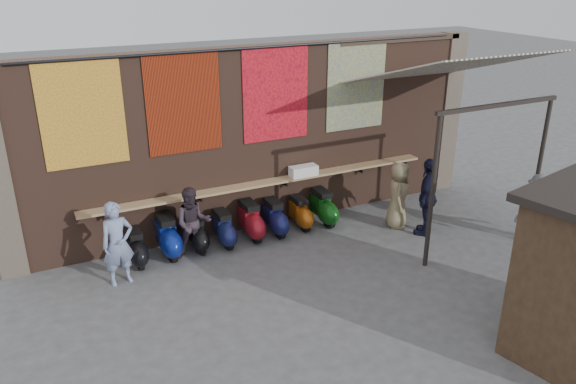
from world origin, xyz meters
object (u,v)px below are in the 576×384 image
object	(u,v)px
scooter_stool_4	(251,221)
scooter_stool_7	(323,207)
scooter_stool_3	(224,229)
shopper_tan	(398,195)
diner_right	(193,223)
scooter_stool_1	(168,237)
scooter_stool_6	(300,213)
diner_left	(118,244)
scooter_stool_5	(275,218)
shopper_navy	(428,197)
shopper_grey	(538,208)
shelf_box	(303,171)
scooter_stool_0	(137,248)
scooter_stool_2	(197,234)

from	to	relation	value
scooter_stool_4	scooter_stool_7	xyz separation A→B (m)	(1.76, -0.05, -0.00)
scooter_stool_3	shopper_tan	size ratio (longest dim) A/B	0.51
diner_right	scooter_stool_1	bearing A→B (deg)	162.12
diner_right	scooter_stool_6	bearing A→B (deg)	18.15
diner_left	shopper_tan	size ratio (longest dim) A/B	1.06
scooter_stool_5	scooter_stool_7	bearing A→B (deg)	-0.36
shopper_navy	scooter_stool_1	bearing A→B (deg)	-51.89
scooter_stool_1	shopper_grey	size ratio (longest dim) A/B	0.59
shelf_box	scooter_stool_0	size ratio (longest dim) A/B	0.84
scooter_stool_0	diner_right	size ratio (longest dim) A/B	0.50
shelf_box	scooter_stool_0	distance (m)	4.00
scooter_stool_3	scooter_stool_7	distance (m)	2.40
scooter_stool_4	scooter_stool_3	bearing A→B (deg)	-175.57
scooter_stool_3	shopper_tan	bearing A→B (deg)	-12.64
shelf_box	scooter_stool_2	world-z (taller)	shelf_box
scooter_stool_7	shopper_navy	world-z (taller)	shopper_navy
scooter_stool_3	scooter_stool_2	bearing A→B (deg)	174.61
scooter_stool_2	scooter_stool_7	world-z (taller)	scooter_stool_7
shelf_box	shopper_grey	bearing A→B (deg)	-37.50
shelf_box	shopper_navy	bearing A→B (deg)	-39.39
scooter_stool_0	scooter_stool_3	bearing A→B (deg)	0.81
shelf_box	scooter_stool_7	bearing A→B (deg)	-43.13
shelf_box	scooter_stool_2	xyz separation A→B (m)	(-2.62, -0.26, -0.89)
shelf_box	scooter_stool_2	size ratio (longest dim) A/B	0.86
scooter_stool_4	scooter_stool_7	distance (m)	1.76
scooter_stool_1	shopper_navy	world-z (taller)	shopper_navy
scooter_stool_3	diner_left	xyz separation A→B (m)	(-2.25, -0.58, 0.44)
diner_left	shopper_navy	distance (m)	6.48
scooter_stool_0	shopper_navy	distance (m)	6.19
scooter_stool_5	scooter_stool_7	size ratio (longest dim) A/B	0.96
scooter_stool_6	scooter_stool_7	size ratio (longest dim) A/B	0.88
scooter_stool_1	scooter_stool_6	world-z (taller)	scooter_stool_1
scooter_stool_1	scooter_stool_6	distance (m)	3.02
diner_right	shopper_tan	xyz separation A→B (m)	(4.54, -0.64, 0.02)
shelf_box	scooter_stool_0	world-z (taller)	shelf_box
scooter_stool_6	scooter_stool_7	distance (m)	0.57
scooter_stool_5	diner_right	bearing A→B (deg)	-173.25
scooter_stool_6	scooter_stool_0	bearing A→B (deg)	-178.93
diner_right	scooter_stool_0	bearing A→B (deg)	-177.76
scooter_stool_2	scooter_stool_4	size ratio (longest dim) A/B	0.86
shelf_box	scooter_stool_3	bearing A→B (deg)	-171.22
scooter_stool_2	scooter_stool_5	distance (m)	1.75
scooter_stool_6	shopper_navy	bearing A→B (deg)	-32.12
scooter_stool_0	scooter_stool_1	xyz separation A→B (m)	(0.65, 0.07, 0.07)
scooter_stool_4	shopper_grey	bearing A→B (deg)	-27.36
shelf_box	shopper_grey	xyz separation A→B (m)	(3.99, -3.06, -0.48)
scooter_stool_4	shopper_navy	xyz separation A→B (m)	(3.54, -1.48, 0.47)
scooter_stool_3	shopper_navy	size ratio (longest dim) A/B	0.44
scooter_stool_1	scooter_stool_4	world-z (taller)	scooter_stool_1
scooter_stool_4	scooter_stool_7	world-z (taller)	scooter_stool_4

